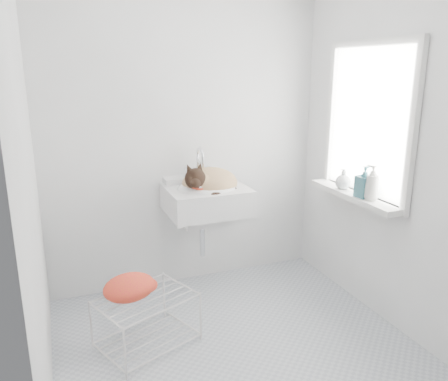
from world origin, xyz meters
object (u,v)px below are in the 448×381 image
object	(u,v)px
sink	(206,187)
wire_rack	(147,323)
bottle_a	(371,200)
cat	(208,182)
bottle_c	(343,189)
bottle_b	(363,197)

from	to	relation	value
sink	wire_rack	world-z (taller)	sink
bottle_a	cat	bearing A→B (deg)	142.07
sink	bottle_c	world-z (taller)	sink
sink	bottle_b	bearing A→B (deg)	-35.05
sink	bottle_a	size ratio (longest dim) A/B	2.94
cat	wire_rack	world-z (taller)	cat
bottle_b	bottle_c	world-z (taller)	bottle_b
sink	bottle_a	world-z (taller)	sink
sink	bottle_b	distance (m)	1.13
wire_rack	bottle_c	bearing A→B (deg)	5.17
cat	wire_rack	distance (m)	1.10
sink	wire_rack	xyz separation A→B (m)	(-0.60, -0.55, -0.70)
bottle_a	bottle_c	world-z (taller)	bottle_a
wire_rack	bottle_c	xyz separation A→B (m)	(1.52, 0.14, 0.70)
bottle_b	sink	bearing A→B (deg)	144.95
sink	cat	xyz separation A→B (m)	(0.01, -0.02, 0.04)
cat	bottle_a	distance (m)	1.16
wire_rack	bottle_c	size ratio (longest dim) A/B	3.79
wire_rack	bottle_a	world-z (taller)	bottle_a
bottle_b	bottle_c	size ratio (longest dim) A/B	1.49
sink	bottle_b	size ratio (longest dim) A/B	2.72
cat	bottle_c	size ratio (longest dim) A/B	3.32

